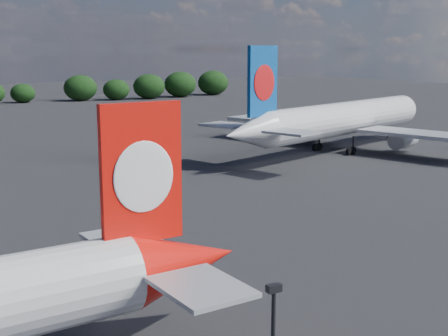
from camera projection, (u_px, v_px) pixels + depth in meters
name	position (u px, v px, depth m)	size (l,w,h in m)	color
china_southern_airliner	(338.00, 120.00, 106.27)	(53.45, 51.35, 17.91)	silver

